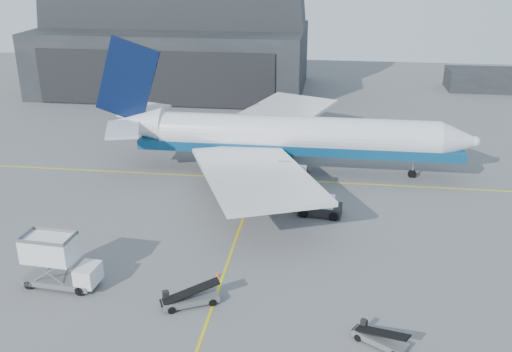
# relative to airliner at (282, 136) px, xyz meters

# --- Properties ---
(ground) EXTENTS (200.00, 200.00, 0.00)m
(ground) POSITION_rel_airliner_xyz_m (-2.72, -22.96, -4.59)
(ground) COLOR #565659
(ground) RESTS_ON ground
(taxi_lines) EXTENTS (80.00, 42.12, 0.02)m
(taxi_lines) POSITION_rel_airliner_xyz_m (-2.72, -10.29, -4.58)
(taxi_lines) COLOR gold
(taxi_lines) RESTS_ON ground
(hangar) EXTENTS (50.00, 28.30, 28.00)m
(hangar) POSITION_rel_airliner_xyz_m (-24.72, 41.99, 4.95)
(hangar) COLOR black
(hangar) RESTS_ON ground
(distant_bldg_a) EXTENTS (14.00, 8.00, 4.00)m
(distant_bldg_a) POSITION_rel_airliner_xyz_m (35.28, 49.04, -4.59)
(distant_bldg_a) COLOR black
(distant_bldg_a) RESTS_ON ground
(airliner) EXTENTS (46.78, 45.36, 16.42)m
(airliner) POSITION_rel_airliner_xyz_m (0.00, 0.00, 0.00)
(airliner) COLOR white
(airliner) RESTS_ON ground
(catering_truck) EXTENTS (6.47, 2.84, 4.34)m
(catering_truck) POSITION_rel_airliner_xyz_m (-15.82, -28.33, -2.40)
(catering_truck) COLOR slate
(catering_truck) RESTS_ON ground
(pushback_tug) EXTENTS (4.66, 3.03, 2.04)m
(pushback_tug) POSITION_rel_airliner_xyz_m (5.25, -11.92, -3.83)
(pushback_tug) COLOR black
(pushback_tug) RESTS_ON ground
(belt_loader_a) EXTENTS (4.67, 3.29, 1.80)m
(belt_loader_a) POSITION_rel_airliner_xyz_m (-4.53, -29.64, -4.04)
(belt_loader_a) COLOR slate
(belt_loader_a) RESTS_ON ground
(belt_loader_b) EXTENTS (3.99, 3.15, 1.57)m
(belt_loader_b) POSITION_rel_airliner_xyz_m (9.88, -32.58, -4.11)
(belt_loader_b) COLOR slate
(belt_loader_b) RESTS_ON ground
(traffic_cone) EXTENTS (0.31, 0.31, 0.45)m
(traffic_cone) POSITION_rel_airliner_xyz_m (-3.14, -25.33, -4.38)
(traffic_cone) COLOR #FF5108
(traffic_cone) RESTS_ON ground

